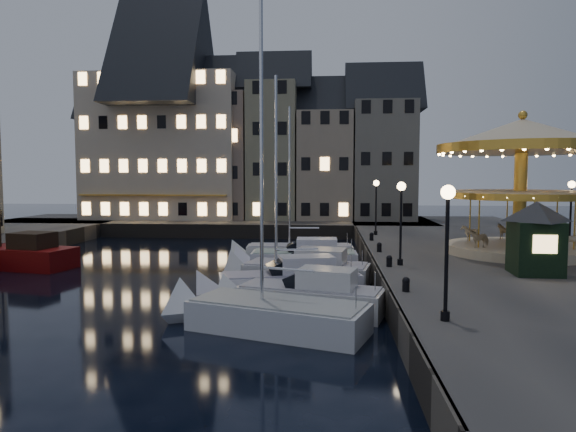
# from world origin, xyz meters

# --- Properties ---
(ground) EXTENTS (160.00, 160.00, 0.00)m
(ground) POSITION_xyz_m (0.00, 0.00, 0.00)
(ground) COLOR black
(ground) RESTS_ON ground
(quay_east) EXTENTS (16.00, 56.00, 1.30)m
(quay_east) POSITION_xyz_m (14.00, 6.00, 0.65)
(quay_east) COLOR #474442
(quay_east) RESTS_ON ground
(quay_north) EXTENTS (44.00, 12.00, 1.30)m
(quay_north) POSITION_xyz_m (-8.00, 28.00, 0.65)
(quay_north) COLOR #474442
(quay_north) RESTS_ON ground
(quaywall_e) EXTENTS (0.15, 44.00, 1.30)m
(quaywall_e) POSITION_xyz_m (6.00, 6.00, 0.65)
(quaywall_e) COLOR #47423A
(quaywall_e) RESTS_ON ground
(quaywall_n) EXTENTS (48.00, 0.15, 1.30)m
(quaywall_n) POSITION_xyz_m (-6.00, 22.00, 0.65)
(quaywall_n) COLOR #47423A
(quaywall_n) RESTS_ON ground
(streetlamp_a) EXTENTS (0.44, 0.44, 4.17)m
(streetlamp_a) POSITION_xyz_m (7.20, -9.00, 4.02)
(streetlamp_a) COLOR black
(streetlamp_a) RESTS_ON quay_east
(streetlamp_b) EXTENTS (0.44, 0.44, 4.17)m
(streetlamp_b) POSITION_xyz_m (7.20, 1.00, 4.02)
(streetlamp_b) COLOR black
(streetlamp_b) RESTS_ON quay_east
(streetlamp_c) EXTENTS (0.44, 0.44, 4.17)m
(streetlamp_c) POSITION_xyz_m (7.20, 14.50, 4.02)
(streetlamp_c) COLOR black
(streetlamp_c) RESTS_ON quay_east
(streetlamp_d) EXTENTS (0.44, 0.44, 4.17)m
(streetlamp_d) POSITION_xyz_m (18.50, 8.00, 4.02)
(streetlamp_d) COLOR black
(streetlamp_d) RESTS_ON quay_east
(bollard_a) EXTENTS (0.30, 0.30, 0.57)m
(bollard_a) POSITION_xyz_m (6.60, -5.00, 1.60)
(bollard_a) COLOR black
(bollard_a) RESTS_ON quay_east
(bollard_b) EXTENTS (0.30, 0.30, 0.57)m
(bollard_b) POSITION_xyz_m (6.60, 0.50, 1.60)
(bollard_b) COLOR black
(bollard_b) RESTS_ON quay_east
(bollard_c) EXTENTS (0.30, 0.30, 0.57)m
(bollard_c) POSITION_xyz_m (6.60, 5.50, 1.60)
(bollard_c) COLOR black
(bollard_c) RESTS_ON quay_east
(bollard_d) EXTENTS (0.30, 0.30, 0.57)m
(bollard_d) POSITION_xyz_m (6.60, 11.00, 1.60)
(bollard_d) COLOR black
(bollard_d) RESTS_ON quay_east
(townhouse_na) EXTENTS (5.50, 8.00, 12.80)m
(townhouse_na) POSITION_xyz_m (-19.50, 30.00, 7.78)
(townhouse_na) COLOR gray
(townhouse_na) RESTS_ON quay_north
(townhouse_nb) EXTENTS (6.16, 8.00, 13.80)m
(townhouse_nb) POSITION_xyz_m (-14.05, 30.00, 8.28)
(townhouse_nb) COLOR gray
(townhouse_nb) RESTS_ON quay_north
(townhouse_nc) EXTENTS (6.82, 8.00, 14.80)m
(townhouse_nc) POSITION_xyz_m (-8.00, 30.00, 8.78)
(townhouse_nc) COLOR gray
(townhouse_nc) RESTS_ON quay_north
(townhouse_nd) EXTENTS (5.50, 8.00, 15.80)m
(townhouse_nd) POSITION_xyz_m (-2.25, 30.00, 9.28)
(townhouse_nd) COLOR gray
(townhouse_nd) RESTS_ON quay_north
(townhouse_ne) EXTENTS (6.16, 8.00, 12.80)m
(townhouse_ne) POSITION_xyz_m (3.20, 30.00, 7.78)
(townhouse_ne) COLOR gray
(townhouse_ne) RESTS_ON quay_north
(townhouse_nf) EXTENTS (6.82, 8.00, 13.80)m
(townhouse_nf) POSITION_xyz_m (9.25, 30.00, 8.28)
(townhouse_nf) COLOR slate
(townhouse_nf) RESTS_ON quay_north
(hotel_corner) EXTENTS (17.60, 9.00, 16.80)m
(hotel_corner) POSITION_xyz_m (-14.00, 30.00, 9.78)
(hotel_corner) COLOR beige
(hotel_corner) RESTS_ON quay_north
(motorboat_a) EXTENTS (7.64, 4.71, 12.78)m
(motorboat_a) POSITION_xyz_m (1.22, -6.15, 0.54)
(motorboat_a) COLOR silver
(motorboat_a) RESTS_ON ground
(motorboat_b) EXTENTS (7.10, 3.65, 2.15)m
(motorboat_b) POSITION_xyz_m (2.46, -3.62, 0.64)
(motorboat_b) COLOR silver
(motorboat_b) RESTS_ON ground
(motorboat_c) EXTENTS (7.75, 3.64, 10.29)m
(motorboat_c) POSITION_xyz_m (1.39, -0.87, 0.67)
(motorboat_c) COLOR silver
(motorboat_c) RESTS_ON ground
(motorboat_d) EXTENTS (7.69, 3.77, 2.15)m
(motorboat_d) POSITION_xyz_m (2.05, 2.18, 0.64)
(motorboat_d) COLOR silver
(motorboat_d) RESTS_ON ground
(motorboat_e) EXTENTS (7.51, 2.32, 2.15)m
(motorboat_e) POSITION_xyz_m (1.71, 6.45, 0.64)
(motorboat_e) COLOR white
(motorboat_e) RESTS_ON ground
(motorboat_f) EXTENTS (8.18, 2.50, 10.84)m
(motorboat_f) POSITION_xyz_m (1.11, 9.43, 0.53)
(motorboat_f) COLOR silver
(motorboat_f) RESTS_ON ground
(red_fishing_boat) EXTENTS (8.21, 4.25, 6.05)m
(red_fishing_boat) POSITION_xyz_m (-16.04, 5.77, 0.70)
(red_fishing_boat) COLOR #620708
(red_fishing_boat) RESTS_ON ground
(carousel) EXTENTS (9.31, 9.31, 8.15)m
(carousel) POSITION_xyz_m (14.52, 5.40, 6.67)
(carousel) COLOR beige
(carousel) RESTS_ON quay_east
(ticket_kiosk) EXTENTS (3.22, 3.22, 3.77)m
(ticket_kiosk) POSITION_xyz_m (12.95, -0.98, 3.54)
(ticket_kiosk) COLOR black
(ticket_kiosk) RESTS_ON quay_east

